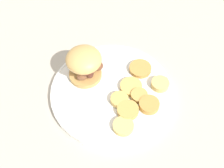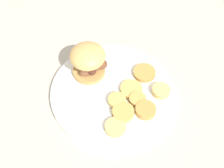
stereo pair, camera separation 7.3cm
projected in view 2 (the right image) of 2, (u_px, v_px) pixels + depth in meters
ground_plane at (112, 94)px, 0.76m from camera, size 4.00×4.00×0.00m
dinner_plate at (112, 92)px, 0.75m from camera, size 0.30×0.30×0.02m
sandwich at (89, 60)px, 0.74m from camera, size 0.10×0.10×0.08m
potato_round_0 at (131, 89)px, 0.74m from camera, size 0.05×0.05×0.01m
potato_round_1 at (161, 91)px, 0.74m from camera, size 0.04×0.04×0.01m
potato_round_2 at (146, 110)px, 0.71m from camera, size 0.05×0.05×0.01m
potato_round_3 at (144, 73)px, 0.77m from camera, size 0.06×0.06×0.01m
potato_round_4 at (123, 112)px, 0.70m from camera, size 0.05×0.05×0.01m
potato_round_5 at (137, 99)px, 0.72m from camera, size 0.04×0.04×0.01m
potato_round_6 at (115, 127)px, 0.68m from camera, size 0.05×0.05×0.01m
potato_round_7 at (117, 101)px, 0.72m from camera, size 0.04×0.04×0.01m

